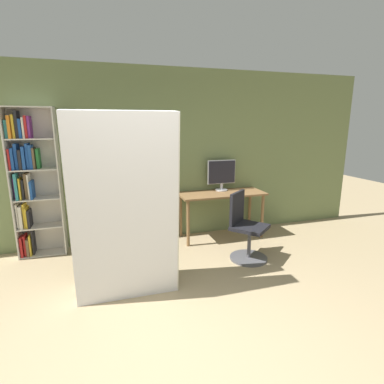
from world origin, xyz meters
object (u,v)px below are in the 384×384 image
Objects in this scene: mattress_near at (126,210)px; office_chair at (246,232)px; mattress_far at (124,203)px; monitor at (222,174)px; bookshelf at (31,180)px.

office_chair is at bearing 17.50° from mattress_near.
mattress_far is at bearing 90.00° from mattress_near.
monitor is at bearing 87.18° from office_chair.
bookshelf is at bearing -179.98° from monitor.
office_chair is 0.47× the size of mattress_far.
bookshelf is (-2.86, -0.00, 0.06)m from monitor.
mattress_near is at bearing -90.00° from mattress_far.
office_chair is 3.07m from bookshelf.
office_chair is at bearing 7.64° from mattress_far.
mattress_far is (-1.65, -0.22, 0.61)m from office_chair.
mattress_far is at bearing -172.36° from office_chair.
office_chair is at bearing -92.82° from monitor.
bookshelf is 1.94m from mattress_near.
monitor is at bearing 36.38° from mattress_far.
bookshelf reaches higher than mattress_near.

